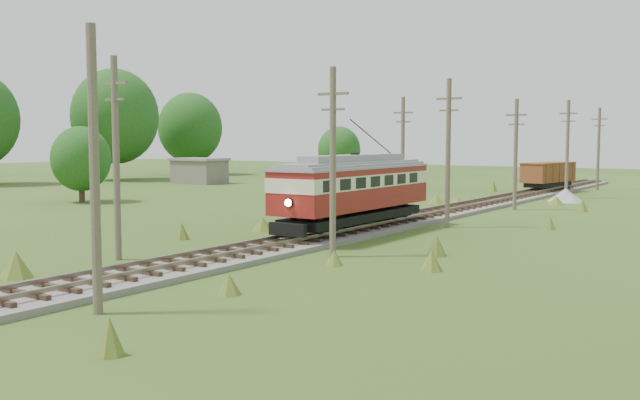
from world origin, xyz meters
The scene contains 17 objects.
railbed_main centered at (0.00, 34.00, 0.19)m, with size 3.60×96.00×0.57m.
streetcar centered at (0.00, 25.42, 2.73)m, with size 3.14×13.05×5.94m.
gondola centered at (0.00, 63.11, 1.91)m, with size 3.68×7.83×2.50m.
gravel_pile centered at (4.36, 53.49, 0.53)m, with size 3.14×3.33×1.14m.
utility_pole_r_1 centered at (3.10, 5.00, 4.40)m, with size 0.30×0.30×8.80m.
utility_pole_r_2 centered at (3.30, 18.00, 4.42)m, with size 1.60×0.30×8.60m.
utility_pole_r_3 centered at (3.20, 31.00, 4.63)m, with size 1.60×0.30×9.00m.
utility_pole_r_4 centered at (3.00, 44.00, 4.32)m, with size 1.60×0.30×8.40m.
utility_pole_r_5 centered at (3.40, 57.00, 4.58)m, with size 1.60×0.30×8.90m.
utility_pole_r_6 centered at (3.20, 70.00, 4.47)m, with size 1.60×0.30×8.70m.
utility_pole_l_a centered at (-4.20, 12.00, 4.63)m, with size 1.60×0.30×9.00m.
utility_pole_l_b centered at (-4.50, 40.00, 4.42)m, with size 1.60×0.30×8.60m.
tree_left_4 centered at (-54.00, 54.00, 8.37)m, with size 11.34×11.34×14.61m.
tree_left_5 centered at (-56.00, 70.00, 7.12)m, with size 9.66×9.66×12.44m.
tree_mid_a centered at (-28.00, 68.00, 4.02)m, with size 5.46×5.46×7.03m.
tree_mid_c centered at (-30.00, 30.00, 3.71)m, with size 5.04×5.04×6.49m.
shed centered at (-40.00, 55.00, 1.57)m, with size 6.40×4.40×3.10m.
Camera 1 is at (20.76, -9.07, 5.35)m, focal length 40.00 mm.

